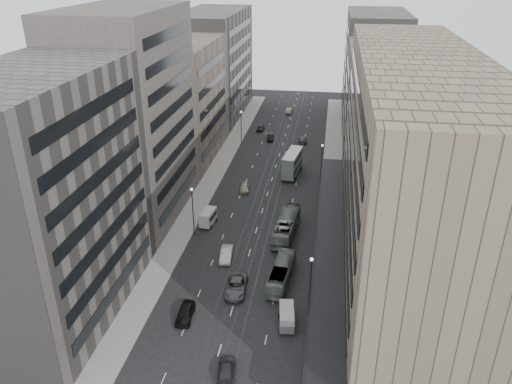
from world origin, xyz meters
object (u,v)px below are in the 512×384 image
Objects in this scene: bus_near at (281,273)px; bus_far at (286,226)px; panel_van at (208,217)px; sedan_2 at (236,286)px; double_decker at (292,163)px; vw_microbus at (287,316)px; sedan_1 at (226,254)px; sedan_0 at (185,313)px.

bus_far reaches higher than bus_near.
panel_van is 19.17m from sedan_2.
double_decker is 46.44m from vw_microbus.
double_decker reaches higher than panel_van.
panel_van is 0.92× the size of sedan_1.
bus_near is at bearing -39.23° from panel_van.
vw_microbus is (3.34, -46.30, -1.36)m from double_decker.
sedan_0 is 1.00× the size of sedan_1.
bus_far is 21.67m from vw_microbus.
bus_far is at bearing 0.07° from panel_van.
sedan_1 is (-10.25, 13.33, -0.50)m from vw_microbus.
panel_van reaches higher than vw_microbus.
sedan_1 is at bearing 77.52° from sedan_0.
sedan_0 is at bearing 46.32° from bus_near.
bus_far is 2.68× the size of vw_microbus.
sedan_1 is 0.80× the size of sedan_2.
vw_microbus is at bearing -49.74° from panel_van.
bus_near reaches higher than vw_microbus.
bus_near is 9.02m from vw_microbus.
sedan_0 is (-10.39, -22.25, -0.85)m from bus_far.
vw_microbus is 9.29m from sedan_2.
panel_van reaches higher than sedan_2.
double_decker is at bearing 72.64° from sedan_1.
double_decker is 26.17m from panel_van.
bus_far is at bearing 68.18° from sedan_2.
bus_far reaches higher than vw_microbus.
panel_van is at bearing -1.79° from bus_far.
bus_near reaches higher than panel_van.
panel_van is 0.92× the size of sedan_0.
vw_microbus is at bearing -78.07° from double_decker.
sedan_2 is at bearing -74.64° from sedan_1.
vw_microbus is (2.13, -21.56, -0.37)m from bus_far.
sedan_2 is at bearing 47.54° from sedan_0.
panel_van is 11.03m from sedan_1.
vw_microbus is 0.76× the size of sedan_2.
panel_van is at bearing 111.09° from sedan_2.
bus_far is at bearing 39.84° from sedan_1.
sedan_1 is at bearing 120.50° from vw_microbus.
vw_microbus is 0.95× the size of sedan_1.
sedan_2 is at bearing -58.63° from panel_van.
sedan_0 is at bearing -104.69° from sedan_1.
sedan_0 is 0.80× the size of sedan_2.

